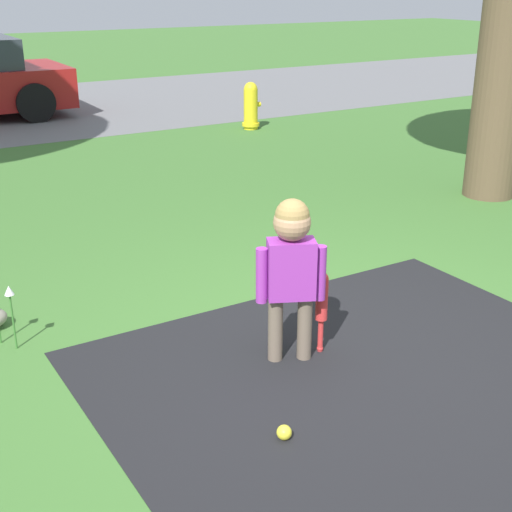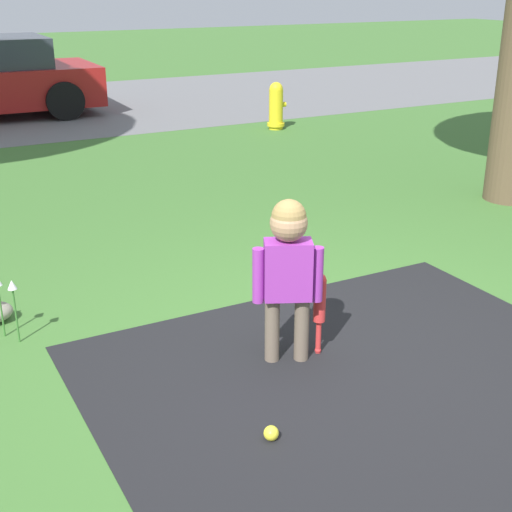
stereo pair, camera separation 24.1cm
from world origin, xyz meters
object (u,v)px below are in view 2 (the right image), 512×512
at_px(sports_ball, 271,433).
at_px(child, 288,259).
at_px(fire_hydrant, 276,106).
at_px(baseball_bat, 320,303).

bearing_deg(sports_ball, child, 54.23).
distance_m(child, fire_hydrant, 7.29).
bearing_deg(baseball_bat, fire_hydrant, 62.50).
bearing_deg(sports_ball, fire_hydrant, 60.22).
relative_size(sports_ball, fire_hydrant, 0.11).
distance_m(child, baseball_bat, 0.39).
bearing_deg(fire_hydrant, baseball_bat, -117.50).
xyz_separation_m(baseball_bat, sports_ball, (-0.70, -0.65, -0.31)).
relative_size(baseball_bat, sports_ball, 6.81).
height_order(baseball_bat, sports_ball, baseball_bat).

